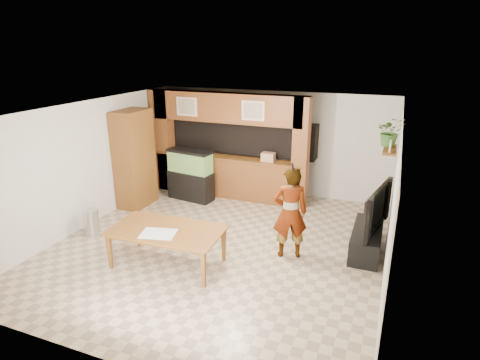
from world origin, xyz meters
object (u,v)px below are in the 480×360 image
at_px(pantry_cabinet, 134,159).
at_px(aquarium, 191,176).
at_px(dining_table, 167,248).
at_px(person, 290,213).
at_px(television, 370,208).

xyz_separation_m(pantry_cabinet, aquarium, (1.04, 0.78, -0.52)).
xyz_separation_m(pantry_cabinet, dining_table, (2.17, -2.21, -0.80)).
bearing_deg(person, aquarium, -53.67).
height_order(pantry_cabinet, person, pantry_cabinet).
relative_size(pantry_cabinet, aquarium, 1.81).
bearing_deg(television, pantry_cabinet, 96.81).
relative_size(aquarium, person, 0.74).
bearing_deg(aquarium, person, -24.14).
bearing_deg(pantry_cabinet, television, -4.40).
bearing_deg(aquarium, dining_table, -61.62).
xyz_separation_m(aquarium, dining_table, (1.12, -2.99, -0.27)).
bearing_deg(dining_table, pantry_cabinet, 131.62).
relative_size(pantry_cabinet, television, 1.57).
relative_size(person, dining_table, 0.88).
distance_m(pantry_cabinet, dining_table, 3.20).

